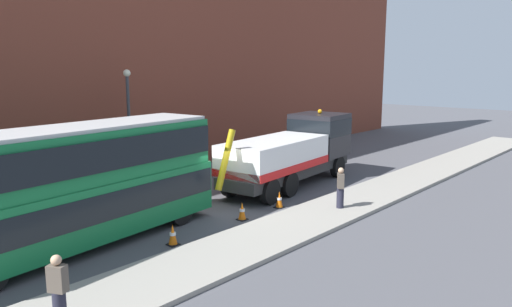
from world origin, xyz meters
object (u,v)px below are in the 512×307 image
(traffic_cone_near_bus, at_px, (173,235))
(double_decker_bus, at_px, (70,183))
(pedestrian_bystander, at_px, (340,188))
(traffic_cone_midway, at_px, (242,211))
(traffic_cone_near_truck, at_px, (279,200))
(street_lamp, at_px, (129,118))
(pedestrian_onlooker, at_px, (59,292))
(recovery_tow_truck, at_px, (294,150))

(traffic_cone_near_bus, bearing_deg, double_decker_bus, 137.75)
(pedestrian_bystander, xyz_separation_m, traffic_cone_midway, (-3.56, 2.26, -0.64))
(traffic_cone_near_truck, relative_size, street_lamp, 0.12)
(pedestrian_onlooker, distance_m, street_lamp, 14.20)
(street_lamp, bearing_deg, pedestrian_bystander, -72.77)
(pedestrian_onlooker, relative_size, traffic_cone_near_truck, 2.38)
(traffic_cone_near_bus, height_order, traffic_cone_near_truck, same)
(street_lamp, bearing_deg, recovery_tow_truck, -46.06)
(pedestrian_bystander, relative_size, street_lamp, 0.29)
(pedestrian_onlooker, distance_m, traffic_cone_near_truck, 11.33)
(pedestrian_onlooker, bearing_deg, street_lamp, 22.29)
(double_decker_bus, relative_size, traffic_cone_near_truck, 15.55)
(recovery_tow_truck, height_order, traffic_cone_near_truck, recovery_tow_truck)
(recovery_tow_truck, xyz_separation_m, pedestrian_bystander, (-2.52, -4.35, -0.77))
(traffic_cone_near_bus, bearing_deg, pedestrian_bystander, -16.67)
(double_decker_bus, height_order, traffic_cone_near_truck, double_decker_bus)
(pedestrian_onlooker, relative_size, street_lamp, 0.29)
(recovery_tow_truck, relative_size, pedestrian_onlooker, 5.99)
(pedestrian_onlooker, bearing_deg, traffic_cone_near_bus, -1.70)
(pedestrian_bystander, height_order, traffic_cone_midway, pedestrian_bystander)
(double_decker_bus, xyz_separation_m, pedestrian_bystander, (9.51, -4.30, -1.25))
(recovery_tow_truck, height_order, pedestrian_bystander, recovery_tow_truck)
(pedestrian_onlooker, bearing_deg, pedestrian_bystander, -25.49)
(traffic_cone_midway, bearing_deg, recovery_tow_truck, 18.96)
(recovery_tow_truck, bearing_deg, traffic_cone_near_bus, -172.92)
(traffic_cone_near_bus, bearing_deg, pedestrian_onlooker, -154.76)
(traffic_cone_midway, distance_m, street_lamp, 8.61)
(pedestrian_onlooker, relative_size, traffic_cone_midway, 2.38)
(traffic_cone_midway, bearing_deg, double_decker_bus, 161.06)
(traffic_cone_near_bus, bearing_deg, street_lamp, 64.18)
(traffic_cone_near_truck, height_order, street_lamp, street_lamp)
(traffic_cone_near_truck, bearing_deg, double_decker_bus, 165.78)
(traffic_cone_near_truck, bearing_deg, pedestrian_bystander, -59.92)
(pedestrian_bystander, xyz_separation_m, traffic_cone_near_truck, (-1.28, 2.22, -0.64))
(recovery_tow_truck, bearing_deg, traffic_cone_near_truck, -156.59)
(traffic_cone_midway, bearing_deg, street_lamp, 87.30)
(street_lamp, bearing_deg, traffic_cone_near_bus, -115.82)
(recovery_tow_truck, height_order, traffic_cone_near_bus, recovery_tow_truck)
(double_decker_bus, xyz_separation_m, traffic_cone_near_bus, (2.39, -2.17, -1.89))
(double_decker_bus, bearing_deg, pedestrian_bystander, -30.20)
(traffic_cone_near_truck, bearing_deg, street_lamp, 103.28)
(pedestrian_bystander, bearing_deg, pedestrian_onlooker, 54.50)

